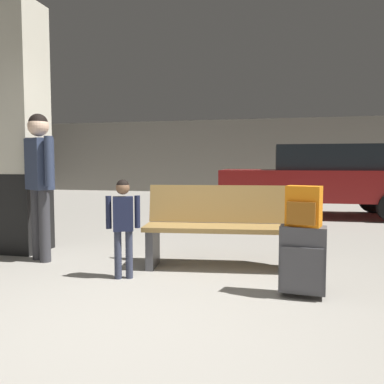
{
  "coord_description": "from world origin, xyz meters",
  "views": [
    {
      "loc": [
        1.12,
        -2.53,
        1.13
      ],
      "look_at": [
        0.23,
        1.3,
        0.85
      ],
      "focal_mm": 37.45,
      "sensor_mm": 36.0,
      "label": 1
    }
  ],
  "objects": [
    {
      "name": "ground_plane",
      "position": [
        0.0,
        4.0,
        -0.05
      ],
      "size": [
        18.0,
        18.0,
        0.1
      ],
      "primitive_type": "cube",
      "color": "gray"
    },
    {
      "name": "adult",
      "position": [
        -1.63,
        1.56,
        1.05
      ],
      "size": [
        0.51,
        0.35,
        1.7
      ],
      "color": "#38383D",
      "rests_on": "ground_plane"
    },
    {
      "name": "bench",
      "position": [
        0.43,
        1.75,
        0.44
      ],
      "size": [
        1.65,
        0.72,
        0.89
      ],
      "color": "#9E7A42",
      "rests_on": "ground_plane"
    },
    {
      "name": "garage_back_wall",
      "position": [
        0.0,
        12.86,
        1.4
      ],
      "size": [
        18.0,
        0.12,
        2.8
      ],
      "primitive_type": "cube",
      "color": "gray",
      "rests_on": "ground_plane"
    },
    {
      "name": "suitcase",
      "position": [
        1.28,
        0.93,
        0.32
      ],
      "size": [
        0.4,
        0.26,
        0.6
      ],
      "color": "#4C4C51",
      "rests_on": "ground_plane"
    },
    {
      "name": "structural_pillar",
      "position": [
        -2.17,
        1.96,
        1.55
      ],
      "size": [
        0.57,
        0.57,
        3.13
      ],
      "color": "black",
      "rests_on": "ground_plane"
    },
    {
      "name": "parked_car_near",
      "position": [
        1.86,
        6.44,
        0.81
      ],
      "size": [
        4.15,
        1.9,
        1.51
      ],
      "color": "maroon",
      "rests_on": "ground_plane"
    },
    {
      "name": "backpack_bright",
      "position": [
        1.28,
        0.93,
        0.77
      ],
      "size": [
        0.31,
        0.25,
        0.34
      ],
      "color": "orange",
      "rests_on": "suitcase"
    },
    {
      "name": "child",
      "position": [
        -0.41,
        1.09,
        0.6
      ],
      "size": [
        0.31,
        0.19,
        0.98
      ],
      "color": "#33384C",
      "rests_on": "ground_plane"
    }
  ]
}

